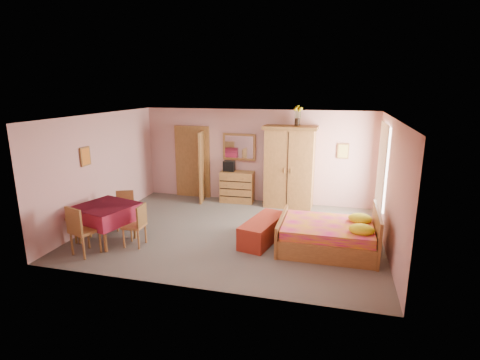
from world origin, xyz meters
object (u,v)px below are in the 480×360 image
(sunflower_vase, at_px, (298,115))
(dining_table, at_px, (107,223))
(chair_west, at_px, (75,216))
(chair_south, at_px, (85,230))
(floor_lamp, at_px, (272,171))
(stereo, at_px, (229,166))
(chair_north, at_px, (125,211))
(bed, at_px, (328,228))
(chair_east, at_px, (134,225))
(wall_mirror, at_px, (239,147))
(bench, at_px, (263,230))
(wardrobe, at_px, (289,167))
(chest_of_drawers, at_px, (237,187))

(sunflower_vase, distance_m, dining_table, 5.37)
(chair_west, bearing_deg, chair_south, 61.63)
(floor_lamp, xyz_separation_m, dining_table, (-2.92, -3.53, -0.51))
(dining_table, distance_m, chair_south, 0.67)
(stereo, xyz_separation_m, chair_north, (-1.73, -2.68, -0.59))
(bed, bearing_deg, sunflower_vase, 109.90)
(sunflower_vase, height_order, chair_east, sunflower_vase)
(stereo, height_order, chair_north, stereo)
(chair_south, bearing_deg, wall_mirror, 83.13)
(chair_north, bearing_deg, chair_east, 107.46)
(floor_lamp, xyz_separation_m, chair_west, (-3.63, -3.58, -0.40))
(sunflower_vase, distance_m, bench, 3.43)
(floor_lamp, height_order, bench, floor_lamp)
(wardrobe, xyz_separation_m, chair_east, (-2.74, -3.41, -0.66))
(bench, distance_m, chair_north, 3.23)
(bench, distance_m, dining_table, 3.32)
(chair_east, bearing_deg, stereo, -19.49)
(wall_mirror, bearing_deg, chest_of_drawers, -87.29)
(floor_lamp, height_order, chair_south, floor_lamp)
(dining_table, height_order, chair_north, chair_north)
(chair_west, relative_size, chair_east, 1.16)
(wall_mirror, xyz_separation_m, stereo, (-0.24, -0.19, -0.53))
(dining_table, distance_m, chair_west, 0.73)
(floor_lamp, relative_size, sunflower_vase, 3.42)
(chair_north, relative_size, chair_west, 0.84)
(chair_south, height_order, chair_north, chair_south)
(bench, height_order, chair_south, chair_south)
(stereo, relative_size, chair_east, 0.35)
(chair_west, bearing_deg, floor_lamp, 148.06)
(stereo, relative_size, dining_table, 0.28)
(chair_west, xyz_separation_m, chair_east, (1.40, -0.00, -0.07))
(bench, bearing_deg, chair_west, -167.15)
(wall_mirror, distance_m, wardrobe, 1.55)
(bed, bearing_deg, dining_table, -170.32)
(floor_lamp, bearing_deg, chest_of_drawers, -171.96)
(wall_mirror, distance_m, chair_north, 3.65)
(wall_mirror, xyz_separation_m, bed, (2.58, -2.85, -1.10))
(chair_south, relative_size, chair_north, 1.16)
(sunflower_vase, bearing_deg, stereo, -179.80)
(stereo, distance_m, wardrobe, 1.71)
(chair_west, bearing_deg, wall_mirror, 157.31)
(floor_lamp, xyz_separation_m, bed, (1.62, -2.77, -0.46))
(chest_of_drawers, relative_size, wall_mirror, 0.97)
(stereo, relative_size, bed, 0.16)
(bed, relative_size, bench, 1.34)
(stereo, height_order, sunflower_vase, sunflower_vase)
(floor_lamp, bearing_deg, dining_table, -129.62)
(wall_mirror, relative_size, chair_north, 1.10)
(wall_mirror, bearing_deg, stereo, -139.74)
(chair_east, bearing_deg, floor_lamp, -34.90)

